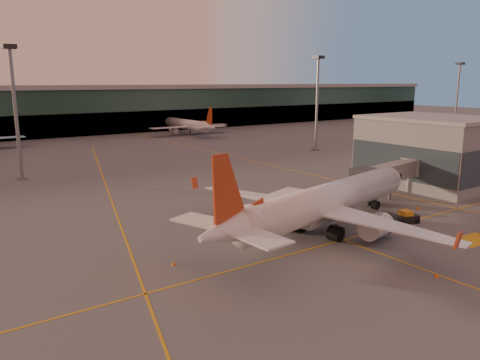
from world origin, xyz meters
TOP-DOWN VIEW (x-y plane):
  - ground at (0.00, 0.00)m, footprint 600.00×600.00m
  - taxi_markings at (-7.32, 44.49)m, footprint 100.12×173.00m
  - terminal at (0.00, 141.79)m, footprint 400.00×20.00m
  - gate_building at (41.93, 17.93)m, footprint 18.40×22.40m
  - mast_west_near at (-20.00, 66.00)m, footprint 2.40×2.40m
  - mast_east_near at (55.00, 62.00)m, footprint 2.40×2.40m
  - mast_east_far at (130.00, 66.00)m, footprint 2.40×2.40m
  - main_airplane at (4.39, 8.20)m, footprint 40.10×36.46m
  - jet_bridge at (27.52, 15.05)m, footprint 19.06×6.12m
  - catering_truck at (2.67, 13.18)m, footprint 6.55×4.46m
  - pushback_tug at (17.26, 5.08)m, footprint 3.72×2.72m
  - cone_nose at (24.58, 8.13)m, footprint 0.46×0.46m
  - cone_tail at (-15.53, 9.62)m, footprint 0.41×0.41m
  - cone_wing_right at (4.25, -7.97)m, footprint 0.42×0.42m
  - cone_wing_left at (4.08, 25.72)m, footprint 0.43×0.43m
  - cone_fwd at (18.30, 5.50)m, footprint 0.46×0.46m

SIDE VIEW (x-z plane):
  - ground at x=0.00m, z-range 0.00..0.00m
  - taxi_markings at x=-7.32m, z-range 0.00..0.01m
  - cone_tail at x=-15.53m, z-range -0.01..0.51m
  - cone_wing_right at x=4.25m, z-range -0.01..0.52m
  - cone_wing_left at x=4.08m, z-range -0.01..0.53m
  - cone_fwd at x=18.30m, z-range -0.01..0.57m
  - cone_nose at x=24.58m, z-range -0.01..0.58m
  - pushback_tug at x=17.26m, z-range -0.16..1.56m
  - catering_truck at x=2.67m, z-range 0.32..5.00m
  - main_airplane at x=4.39m, z-range -2.14..10.07m
  - jet_bridge at x=27.52m, z-range 1.11..7.10m
  - gate_building at x=41.93m, z-range -0.01..12.59m
  - terminal at x=0.00m, z-range -0.04..17.56m
  - mast_west_near at x=-20.00m, z-range 2.06..27.66m
  - mast_east_near at x=55.00m, z-range 2.06..27.66m
  - mast_east_far at x=130.00m, z-range 2.06..27.66m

